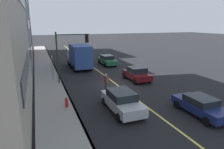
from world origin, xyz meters
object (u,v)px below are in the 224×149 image
truck_blue (79,56)px  pedestrian_with_backpack (106,81)px  street_sign_post (52,66)px  car_green (107,60)px  car_silver (122,101)px  traffic_light_mast (70,49)px  car_maroon (137,74)px  fire_hydrant (67,103)px  car_navy (200,105)px

truck_blue → pedestrian_with_backpack: truck_blue is taller
pedestrian_with_backpack → street_sign_post: size_ratio=0.58×
car_green → car_silver: 17.16m
truck_blue → traffic_light_mast: 7.54m
car_green → traffic_light_mast: size_ratio=0.82×
car_silver → traffic_light_mast: bearing=14.7°
car_maroon → street_sign_post: 9.54m
car_maroon → fire_hydrant: car_maroon is taller
traffic_light_mast → fire_hydrant: size_ratio=5.91×
car_green → traffic_light_mast: bearing=138.1°
car_silver → fire_hydrant: bearing=64.9°
car_navy → street_sign_post: size_ratio=1.45×
truck_blue → car_maroon: bearing=-150.9°
car_green → car_silver: bearing=164.1°
car_maroon → car_silver: car_maroon is taller
street_sign_post → car_maroon: bearing=-107.6°
car_maroon → car_silver: size_ratio=0.85×
car_silver → street_sign_post: bearing=22.9°
street_sign_post → car_green: bearing=-52.9°
fire_hydrant → car_silver: bearing=-115.1°
pedestrian_with_backpack → car_green: bearing=-20.0°
pedestrian_with_backpack → car_navy: bearing=-147.0°
car_silver → traffic_light_mast: (8.70, 2.29, 3.00)m
truck_blue → car_green: bearing=-78.5°
car_green → street_sign_post: (-6.70, 8.84, 1.01)m
truck_blue → traffic_light_mast: (-6.86, 2.39, 2.00)m
street_sign_post → pedestrian_with_backpack: bearing=-139.2°
car_green → truck_blue: size_ratio=0.67×
truck_blue → fire_hydrant: bearing=164.1°
car_silver → truck_blue: 15.60m
truck_blue → street_sign_post: bearing=143.7°
street_sign_post → truck_blue: bearing=-36.3°
car_silver → traffic_light_mast: size_ratio=0.83×
car_green → fire_hydrant: (-14.70, 8.54, -0.30)m
fire_hydrant → car_green: bearing=-30.2°
car_silver → fire_hydrant: size_ratio=4.92×
car_navy → car_green: size_ratio=0.96×
car_green → street_sign_post: street_sign_post is taller
traffic_light_mast → street_sign_post: 2.95m
car_silver → truck_blue: bearing=-0.4°
pedestrian_with_backpack → fire_hydrant: pedestrian_with_backpack is taller
car_silver → street_sign_post: (9.80, 4.14, 0.98)m
car_maroon → traffic_light_mast: bearing=76.1°
street_sign_post → fire_hydrant: bearing=-177.8°
car_green → pedestrian_with_backpack: (-11.91, 4.34, 0.27)m
car_navy → fire_hydrant: car_navy is taller
truck_blue → fire_hydrant: (-13.77, 3.93, -1.33)m
car_maroon → truck_blue: 9.94m
car_navy → car_maroon: 9.53m
fire_hydrant → traffic_light_mast: bearing=-12.6°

